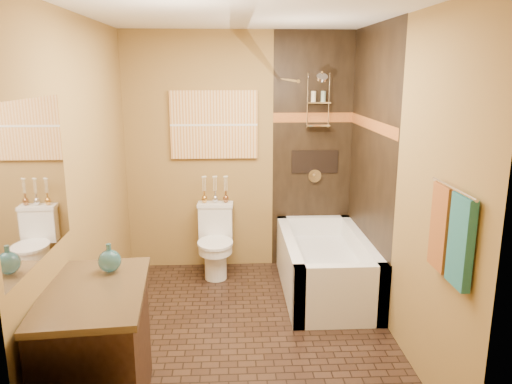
{
  "coord_description": "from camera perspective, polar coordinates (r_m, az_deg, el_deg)",
  "views": [
    {
      "loc": [
        -0.11,
        -3.72,
        2.1
      ],
      "look_at": [
        0.11,
        0.4,
        1.09
      ],
      "focal_mm": 35.0,
      "sensor_mm": 36.0,
      "label": 1
    }
  ],
  "objects": [
    {
      "name": "ceiling",
      "position": [
        3.74,
        -1.5,
        19.91
      ],
      "size": [
        3.0,
        3.0,
        0.0
      ],
      "primitive_type": "plane",
      "color": "silver",
      "rests_on": "wall_back"
    },
    {
      "name": "bathtub",
      "position": [
        4.93,
        7.87,
        -8.8
      ],
      "size": [
        0.8,
        1.5,
        0.55
      ],
      "color": "white",
      "rests_on": "floor"
    },
    {
      "name": "alcove_tile_back",
      "position": [
        5.35,
        6.49,
        4.51
      ],
      "size": [
        0.85,
        0.01,
        2.5
      ],
      "primitive_type": "cube",
      "color": "black",
      "rests_on": "wall_back"
    },
    {
      "name": "mosaic_band_back",
      "position": [
        5.29,
        6.62,
        8.46
      ],
      "size": [
        0.85,
        0.01,
        0.1
      ],
      "primitive_type": "cube",
      "color": "#903F1A",
      "rests_on": "alcove_tile_back"
    },
    {
      "name": "shower_fixtures",
      "position": [
        5.19,
        7.09,
        8.85
      ],
      "size": [
        0.24,
        0.33,
        1.16
      ],
      "color": "silver",
      "rests_on": "floor"
    },
    {
      "name": "teal_bottle",
      "position": [
        3.31,
        -16.41,
        -7.24
      ],
      "size": [
        0.19,
        0.19,
        0.23
      ],
      "primitive_type": null,
      "rotation": [
        0.0,
        0.0,
        0.38
      ],
      "color": "#225D68",
      "rests_on": "vanity"
    },
    {
      "name": "mosaic_band_right",
      "position": [
        4.67,
        13.03,
        7.51
      ],
      "size": [
        0.01,
        1.5,
        0.1
      ],
      "primitive_type": "cube",
      "color": "#903F1A",
      "rests_on": "alcove_tile_right"
    },
    {
      "name": "towel_bar",
      "position": [
        3.02,
        21.63,
        0.37
      ],
      "size": [
        0.02,
        0.55,
        0.02
      ],
      "primitive_type": "cylinder",
      "rotation": [
        1.57,
        0.0,
        0.0
      ],
      "color": "silver",
      "rests_on": "wall_right"
    },
    {
      "name": "wall_right",
      "position": [
        4.03,
        15.94,
        1.05
      ],
      "size": [
        0.02,
        3.0,
        2.5
      ],
      "primitive_type": "cube",
      "color": "olive",
      "rests_on": "floor"
    },
    {
      "name": "towel_teal",
      "position": [
        2.98,
        22.37,
        -5.27
      ],
      "size": [
        0.05,
        0.22,
        0.52
      ],
      "primitive_type": "cube",
      "color": "#1E6364",
      "rests_on": "towel_bar"
    },
    {
      "name": "curtain_rod",
      "position": [
        4.5,
        3.5,
        12.72
      ],
      "size": [
        0.03,
        1.55,
        0.03
      ],
      "primitive_type": "cylinder",
      "rotation": [
        1.57,
        0.0,
        0.0
      ],
      "color": "silver",
      "rests_on": "wall_back"
    },
    {
      "name": "wall_left",
      "position": [
        3.96,
        -19.0,
        0.63
      ],
      "size": [
        0.02,
        3.0,
        2.5
      ],
      "primitive_type": "cube",
      "color": "olive",
      "rests_on": "floor"
    },
    {
      "name": "bud_vases",
      "position": [
        5.25,
        -4.71,
        0.38
      ],
      "size": [
        0.29,
        0.06,
        0.28
      ],
      "color": "gold",
      "rests_on": "toilet"
    },
    {
      "name": "towel_rust",
      "position": [
        3.2,
        20.42,
        -3.8
      ],
      "size": [
        0.05,
        0.22,
        0.52
      ],
      "primitive_type": "cube",
      "color": "brown",
      "rests_on": "towel_bar"
    },
    {
      "name": "toilet",
      "position": [
        5.23,
        -4.65,
        -5.56
      ],
      "size": [
        0.38,
        0.56,
        0.74
      ],
      "rotation": [
        0.0,
        0.0,
        -0.05
      ],
      "color": "white",
      "rests_on": "floor"
    },
    {
      "name": "alcove_tile_right",
      "position": [
        4.73,
        12.91,
        3.05
      ],
      "size": [
        0.01,
        1.5,
        2.5
      ],
      "primitive_type": "cube",
      "color": "black",
      "rests_on": "wall_right"
    },
    {
      "name": "wall_back",
      "position": [
        5.29,
        -1.87,
        4.49
      ],
      "size": [
        2.4,
        0.02,
        2.5
      ],
      "primitive_type": "cube",
      "color": "olive",
      "rests_on": "floor"
    },
    {
      "name": "wall_front",
      "position": [
        2.37,
        -0.3,
        -7.16
      ],
      "size": [
        2.4,
        0.02,
        2.5
      ],
      "primitive_type": "cube",
      "color": "olive",
      "rests_on": "floor"
    },
    {
      "name": "floor",
      "position": [
        4.27,
        -1.29,
        -15.71
      ],
      "size": [
        3.0,
        3.0,
        0.0
      ],
      "primitive_type": "plane",
      "color": "black",
      "rests_on": "ground"
    },
    {
      "name": "vanity",
      "position": [
        3.32,
        -17.67,
        -17.14
      ],
      "size": [
        0.66,
        1.01,
        0.85
      ],
      "rotation": [
        0.0,
        0.0,
        0.08
      ],
      "color": "black",
      "rests_on": "floor"
    },
    {
      "name": "alcove_niche",
      "position": [
        5.36,
        6.74,
        3.45
      ],
      "size": [
        0.5,
        0.01,
        0.25
      ],
      "primitive_type": "cube",
      "color": "black",
      "rests_on": "alcove_tile_back"
    },
    {
      "name": "sunset_painting",
      "position": [
        5.22,
        -4.83,
        7.66
      ],
      "size": [
        0.9,
        0.04,
        0.7
      ],
      "primitive_type": "cube",
      "color": "orange",
      "rests_on": "wall_back"
    },
    {
      "name": "vanity_mirror",
      "position": [
        3.02,
        -23.98,
        1.14
      ],
      "size": [
        0.01,
        1.0,
        0.9
      ],
      "primitive_type": "cube",
      "color": "white",
      "rests_on": "wall_left"
    }
  ]
}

